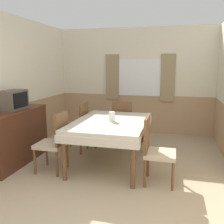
# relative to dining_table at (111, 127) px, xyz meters

# --- Properties ---
(wall_back) EXTENTS (4.23, 0.10, 2.60)m
(wall_back) POSITION_rel_dining_table_xyz_m (0.05, 2.27, 0.63)
(wall_back) COLOR silver
(wall_back) RESTS_ON ground_plane
(wall_left) EXTENTS (0.05, 4.93, 2.60)m
(wall_left) POSITION_rel_dining_table_xyz_m (-1.90, -0.02, 0.62)
(wall_left) COLOR silver
(wall_left) RESTS_ON ground_plane
(dining_table) EXTENTS (1.22, 1.70, 0.78)m
(dining_table) POSITION_rel_dining_table_xyz_m (0.00, 0.00, 0.00)
(dining_table) COLOR beige
(dining_table) RESTS_ON ground_plane
(chair_right_near) EXTENTS (0.44, 0.44, 0.98)m
(chair_right_near) POSITION_rel_dining_table_xyz_m (0.79, -0.50, -0.15)
(chair_right_near) COLOR brown
(chair_right_near) RESTS_ON ground_plane
(chair_left_near) EXTENTS (0.44, 0.44, 0.98)m
(chair_left_near) POSITION_rel_dining_table_xyz_m (-0.79, -0.50, -0.15)
(chair_left_near) COLOR brown
(chair_left_near) RESTS_ON ground_plane
(chair_head_window) EXTENTS (0.44, 0.44, 0.98)m
(chair_head_window) POSITION_rel_dining_table_xyz_m (0.00, 1.03, -0.15)
(chair_head_window) COLOR brown
(chair_head_window) RESTS_ON ground_plane
(chair_left_far) EXTENTS (0.44, 0.44, 0.98)m
(chair_left_far) POSITION_rel_dining_table_xyz_m (-0.79, 0.50, -0.15)
(chair_left_far) COLOR brown
(chair_left_far) RESTS_ON ground_plane
(sideboard) EXTENTS (0.46, 1.42, 0.95)m
(sideboard) POSITION_rel_dining_table_xyz_m (-1.63, -0.33, -0.19)
(sideboard) COLOR #4C2819
(sideboard) RESTS_ON ground_plane
(tv) EXTENTS (0.29, 0.48, 0.34)m
(tv) POSITION_rel_dining_table_xyz_m (-1.64, -0.31, 0.44)
(tv) COLOR #51473D
(tv) RESTS_ON sideboard
(vase) EXTENTS (0.10, 0.10, 0.16)m
(vase) POSITION_rel_dining_table_xyz_m (0.03, -0.04, 0.18)
(vase) COLOR silver
(vase) RESTS_ON dining_table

